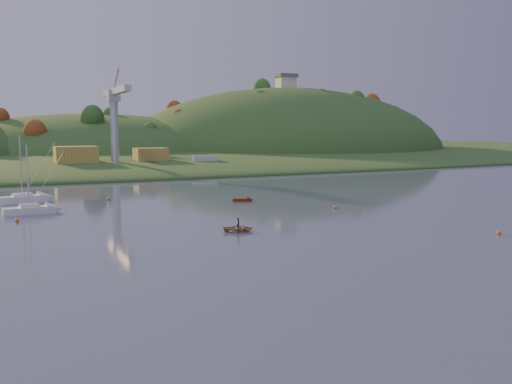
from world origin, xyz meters
name	(u,v)px	position (x,y,z in m)	size (l,w,h in m)	color
ground	(376,275)	(0.00, 0.00, 0.00)	(500.00, 500.00, 0.00)	#363F58
far_shore	(62,155)	(0.00, 230.00, 0.00)	(620.00, 220.00, 1.50)	#25491D
shore_slope	(84,163)	(0.00, 165.00, 0.00)	(640.00, 150.00, 7.00)	#25491D
hill_center	(92,156)	(10.00, 210.00, 0.00)	(140.00, 120.00, 36.00)	#25491D
hill_right	(286,154)	(95.00, 195.00, 0.00)	(150.00, 130.00, 60.00)	#25491D
hilltop_house	(286,81)	(95.00, 195.00, 33.40)	(9.00, 7.00, 6.45)	beige
hillside_trees	(76,160)	(0.00, 185.00, 0.00)	(280.00, 50.00, 32.00)	#274D1B
wharf	(125,167)	(5.00, 122.00, 1.20)	(42.00, 16.00, 2.40)	slate
shed_west	(76,155)	(-8.00, 123.00, 4.80)	(11.00, 8.00, 4.80)	#A68737
shed_east	(151,155)	(13.00, 124.00, 4.40)	(9.00, 7.00, 4.00)	#A68737
dock_crane	(115,109)	(2.00, 118.39, 17.17)	(3.20, 28.00, 20.30)	#B7B7BC
sailboat_near	(29,209)	(-24.47, 49.22, 0.67)	(7.35, 2.92, 9.93)	silver
sailboat_far	(22,198)	(-24.71, 62.92, 0.72)	(8.33, 4.24, 11.08)	white
canoe	(238,228)	(-2.59, 23.58, 0.38)	(2.60, 3.64, 0.75)	#9D8056
paddler	(238,226)	(-2.59, 23.58, 0.70)	(0.51, 0.33, 1.40)	black
red_tender	(245,200)	(9.48, 48.70, 0.24)	(3.64, 2.39, 1.18)	#5D1B0D
work_vessel	(205,165)	(27.43, 118.00, 1.47)	(17.00, 9.77, 4.13)	slate
buoy_0	(499,233)	(24.08, 8.73, 0.25)	(0.50, 0.50, 0.50)	orange
buoy_1	(335,207)	(18.51, 34.91, 0.25)	(0.50, 0.50, 0.50)	orange
buoy_2	(17,220)	(-26.40, 41.98, 0.25)	(0.50, 0.50, 0.50)	orange
buoy_3	(109,199)	(-11.14, 59.80, 0.25)	(0.50, 0.50, 0.50)	orange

